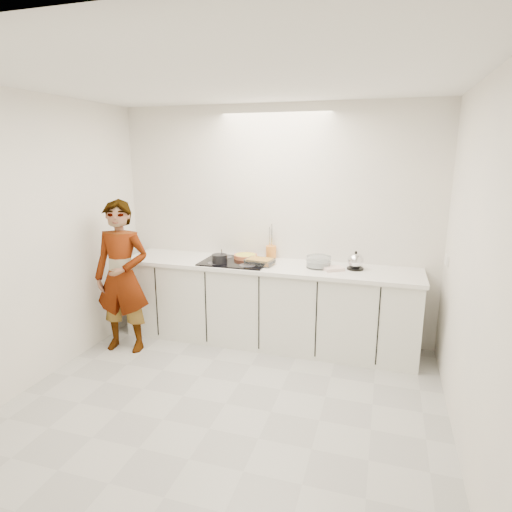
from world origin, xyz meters
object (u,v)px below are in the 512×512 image
(kettle, at_px, (355,262))
(utensil_crock, at_px, (271,252))
(baking_dish, at_px, (260,261))
(mixing_bowl, at_px, (319,262))
(hob, at_px, (236,262))
(saucepan, at_px, (220,259))
(tart_dish, at_px, (246,256))
(cook, at_px, (122,277))

(kettle, height_order, utensil_crock, kettle)
(baking_dish, distance_m, mixing_bowl, 0.62)
(hob, height_order, utensil_crock, utensil_crock)
(mixing_bowl, bearing_deg, saucepan, -170.31)
(baking_dish, bearing_deg, mixing_bowl, 7.71)
(saucepan, xyz_separation_m, utensil_crock, (0.46, 0.41, 0.01))
(baking_dish, height_order, kettle, kettle)
(baking_dish, bearing_deg, saucepan, -167.46)
(hob, relative_size, tart_dish, 2.32)
(hob, height_order, saucepan, saucepan)
(tart_dish, xyz_separation_m, baking_dish, (0.22, -0.19, 0.01))
(hob, distance_m, kettle, 1.29)
(mixing_bowl, bearing_deg, cook, -162.55)
(tart_dish, relative_size, mixing_bowl, 1.16)
(mixing_bowl, xyz_separation_m, kettle, (0.37, 0.03, 0.03))
(utensil_crock, distance_m, cook, 1.64)
(tart_dish, relative_size, baking_dish, 1.01)
(hob, height_order, tart_dish, tart_dish)
(hob, bearing_deg, saucepan, -136.11)
(baking_dish, distance_m, cook, 1.46)
(hob, xyz_separation_m, baking_dish, (0.29, -0.04, 0.04))
(tart_dish, xyz_separation_m, cook, (-1.13, -0.72, -0.14))
(utensil_crock, height_order, cook, cook)
(tart_dish, bearing_deg, baking_dish, -39.87)
(hob, xyz_separation_m, utensil_crock, (0.33, 0.28, 0.07))
(saucepan, distance_m, kettle, 1.43)
(mixing_bowl, relative_size, utensil_crock, 1.84)
(utensil_crock, bearing_deg, mixing_bowl, -21.96)
(mixing_bowl, distance_m, kettle, 0.38)
(utensil_crock, bearing_deg, baking_dish, -97.11)
(baking_dish, bearing_deg, hob, 173.02)
(cook, bearing_deg, tart_dish, 25.23)
(baking_dish, distance_m, utensil_crock, 0.32)
(tart_dish, height_order, cook, cook)
(cook, bearing_deg, saucepan, 18.09)
(tart_dish, bearing_deg, cook, -147.46)
(utensil_crock, bearing_deg, tart_dish, -153.39)
(mixing_bowl, bearing_deg, baking_dish, -172.29)
(baking_dish, height_order, utensil_crock, utensil_crock)
(kettle, bearing_deg, cook, -164.43)
(kettle, bearing_deg, tart_dish, 176.80)
(utensil_crock, bearing_deg, hob, -139.36)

